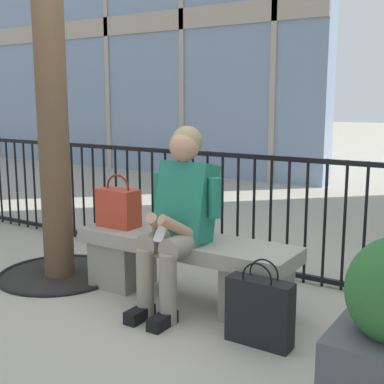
% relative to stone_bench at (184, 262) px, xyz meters
% --- Properties ---
extents(ground_plane, '(60.00, 60.00, 0.00)m').
position_rel_stone_bench_xyz_m(ground_plane, '(0.00, 0.00, -0.27)').
color(ground_plane, '#A8A091').
extents(stone_bench, '(1.60, 0.44, 0.45)m').
position_rel_stone_bench_xyz_m(stone_bench, '(0.00, 0.00, 0.00)').
color(stone_bench, gray).
rests_on(stone_bench, ground).
extents(seated_person_with_phone, '(0.52, 0.66, 1.21)m').
position_rel_stone_bench_xyz_m(seated_person_with_phone, '(0.05, -0.13, 0.38)').
color(seated_person_with_phone, gray).
rests_on(seated_person_with_phone, ground).
extents(handbag_on_bench, '(0.31, 0.17, 0.39)m').
position_rel_stone_bench_xyz_m(handbag_on_bench, '(-0.58, -0.01, 0.33)').
color(handbag_on_bench, '#B23823').
rests_on(handbag_on_bench, stone_bench).
extents(shopping_bag, '(0.38, 0.13, 0.50)m').
position_rel_stone_bench_xyz_m(shopping_bag, '(0.73, -0.32, -0.07)').
color(shopping_bag, black).
rests_on(shopping_bag, ground).
extents(plaza_railing, '(9.55, 0.04, 0.96)m').
position_rel_stone_bench_xyz_m(plaza_railing, '(-0.00, 0.78, 0.22)').
color(plaza_railing, black).
rests_on(plaza_railing, ground).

